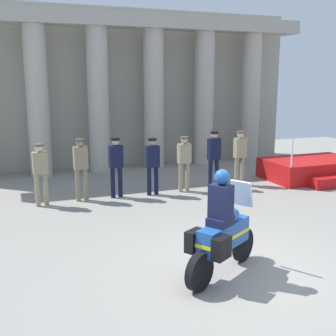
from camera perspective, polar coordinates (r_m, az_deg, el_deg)
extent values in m
plane|color=gray|center=(7.88, 9.37, -13.52)|extent=(28.00, 28.00, 0.00)
cube|color=#A49F91|center=(16.84, -6.49, 10.54)|extent=(14.29, 0.30, 5.98)
cylinder|color=#B2AD9E|center=(15.39, -17.09, 8.43)|extent=(0.76, 0.76, 5.15)
cylinder|color=#B2AD9E|center=(15.67, -9.32, 8.84)|extent=(0.76, 0.76, 5.15)
cylinder|color=#B2AD9E|center=(16.22, -1.93, 9.08)|extent=(0.76, 0.76, 5.15)
cylinder|color=#B2AD9E|center=(17.01, 4.87, 9.18)|extent=(0.76, 0.76, 5.15)
cylinder|color=#B2AD9E|center=(18.02, 10.99, 9.15)|extent=(0.76, 0.76, 5.15)
cube|color=#ABA697|center=(16.02, -5.78, 19.12)|extent=(14.29, 0.96, 0.50)
cube|color=#B71414|center=(15.36, 18.64, -0.10)|extent=(3.17, 1.94, 0.68)
cube|color=#B71414|center=(14.50, 21.63, -1.69)|extent=(1.74, 0.50, 0.34)
cylinder|color=silver|center=(13.61, 16.30, 1.96)|extent=(0.05, 0.05, 0.90)
cylinder|color=gray|center=(11.88, -17.12, -2.88)|extent=(0.13, 0.13, 0.89)
cylinder|color=gray|center=(11.89, -16.06, -2.80)|extent=(0.13, 0.13, 0.89)
cube|color=gray|center=(11.72, -16.80, 0.65)|extent=(0.39, 0.24, 0.59)
sphere|color=beige|center=(11.66, -16.92, 2.58)|extent=(0.21, 0.21, 0.21)
cylinder|color=brown|center=(11.64, -16.94, 2.97)|extent=(0.24, 0.24, 0.06)
cylinder|color=#7A7056|center=(12.11, -12.01, -2.28)|extent=(0.13, 0.13, 0.90)
cylinder|color=#7A7056|center=(12.14, -10.99, -2.20)|extent=(0.13, 0.13, 0.90)
cube|color=#7A7056|center=(11.96, -11.65, 1.33)|extent=(0.39, 0.24, 0.63)
sphere|color=#997056|center=(11.90, -11.73, 3.33)|extent=(0.21, 0.21, 0.21)
cylinder|color=#494334|center=(11.88, -11.75, 3.71)|extent=(0.24, 0.24, 0.06)
cylinder|color=black|center=(12.27, -7.42, -1.96)|extent=(0.13, 0.13, 0.89)
cylinder|color=black|center=(12.32, -6.43, -1.88)|extent=(0.13, 0.13, 0.89)
cube|color=black|center=(12.14, -7.01, 1.55)|extent=(0.39, 0.24, 0.62)
sphere|color=tan|center=(12.07, -7.06, 3.49)|extent=(0.21, 0.21, 0.21)
cylinder|color=black|center=(12.06, -7.07, 3.86)|extent=(0.24, 0.24, 0.06)
cylinder|color=black|center=(12.46, -2.55, -1.80)|extent=(0.13, 0.13, 0.83)
cylinder|color=black|center=(12.53, -1.59, -1.72)|extent=(0.13, 0.13, 0.83)
cube|color=black|center=(12.34, -2.09, 1.55)|extent=(0.39, 0.24, 0.63)
sphere|color=tan|center=(12.27, -2.11, 3.49)|extent=(0.21, 0.21, 0.21)
cylinder|color=black|center=(12.26, -2.11, 3.86)|extent=(0.24, 0.24, 0.06)
cylinder|color=gray|center=(12.83, 1.71, -1.29)|extent=(0.13, 0.13, 0.88)
cylinder|color=gray|center=(12.91, 2.62, -1.22)|extent=(0.13, 0.13, 0.88)
cube|color=gray|center=(12.72, 2.19, 1.96)|extent=(0.39, 0.24, 0.59)
sphere|color=tan|center=(12.66, 2.21, 3.74)|extent=(0.21, 0.21, 0.21)
cylinder|color=brown|center=(12.65, 2.21, 4.10)|extent=(0.24, 0.24, 0.06)
cylinder|color=black|center=(13.29, 5.70, -0.81)|extent=(0.13, 0.13, 0.91)
cylinder|color=black|center=(13.39, 6.54, -0.73)|extent=(0.13, 0.13, 0.91)
cube|color=black|center=(13.19, 6.20, 2.54)|extent=(0.39, 0.24, 0.65)
sphere|color=tan|center=(13.13, 6.24, 4.40)|extent=(0.21, 0.21, 0.21)
cylinder|color=black|center=(13.12, 6.25, 4.74)|extent=(0.24, 0.24, 0.06)
cylinder|color=gray|center=(13.78, 9.16, -0.47)|extent=(0.13, 0.13, 0.90)
cylinder|color=gray|center=(13.89, 9.94, -0.40)|extent=(0.13, 0.13, 0.90)
cube|color=gray|center=(13.70, 9.66, 2.70)|extent=(0.39, 0.24, 0.63)
sphere|color=beige|center=(13.64, 9.72, 4.44)|extent=(0.21, 0.21, 0.21)
cylinder|color=brown|center=(13.63, 9.73, 4.77)|extent=(0.24, 0.24, 0.06)
cylinder|color=black|center=(8.18, 10.03, -10.10)|extent=(0.60, 0.42, 0.64)
cylinder|color=black|center=(7.04, 4.25, -13.72)|extent=(0.62, 0.45, 0.64)
cube|color=#1E4C99|center=(7.45, 7.46, -8.97)|extent=(1.23, 0.91, 0.44)
ellipsoid|color=#1E4C99|center=(7.46, 8.12, -6.33)|extent=(0.61, 0.54, 0.26)
cube|color=yellow|center=(7.45, 7.46, -9.11)|extent=(1.25, 0.93, 0.06)
cube|color=silver|center=(7.76, 9.87, -3.38)|extent=(0.34, 0.42, 0.47)
cube|color=black|center=(7.18, 3.58, -9.68)|extent=(0.40, 0.34, 0.36)
cube|color=black|center=(6.92, 7.18, -10.60)|extent=(0.40, 0.34, 0.36)
cube|color=#141938|center=(7.25, 7.03, -7.10)|extent=(0.52, 0.50, 0.14)
cube|color=#141938|center=(7.15, 7.11, -4.44)|extent=(0.41, 0.44, 0.56)
sphere|color=#1E4C99|center=(7.06, 7.27, -1.21)|extent=(0.26, 0.26, 0.26)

